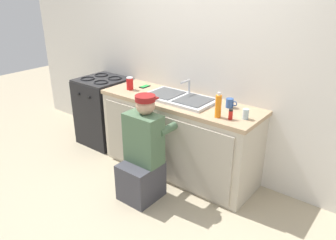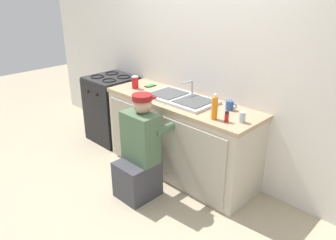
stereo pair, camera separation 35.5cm
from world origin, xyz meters
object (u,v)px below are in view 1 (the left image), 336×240
(sink_double_basin, at_px, (179,98))
(coffee_mug, at_px, (230,103))
(soap_bottle_orange, at_px, (218,106))
(plumber_person, at_px, (143,157))
(water_glass, at_px, (246,114))
(cell_phone, at_px, (145,86))
(stove_range, at_px, (104,111))
(soda_cup_red, at_px, (130,83))
(spice_bottle_red, at_px, (231,114))

(sink_double_basin, bearing_deg, coffee_mug, 12.63)
(coffee_mug, xyz_separation_m, soap_bottle_orange, (0.04, -0.31, 0.07))
(plumber_person, bearing_deg, water_glass, 35.22)
(cell_phone, bearing_deg, water_glass, -6.94)
(sink_double_basin, xyz_separation_m, water_glass, (0.83, -0.06, 0.03))
(stove_range, relative_size, coffee_mug, 7.37)
(coffee_mug, distance_m, soap_bottle_orange, 0.32)
(sink_double_basin, distance_m, plumber_person, 0.78)
(sink_double_basin, relative_size, plumber_person, 0.72)
(sink_double_basin, xyz_separation_m, soda_cup_red, (-0.69, -0.07, 0.06))
(spice_bottle_red, height_order, cell_phone, spice_bottle_red)
(plumber_person, relative_size, soap_bottle_orange, 4.42)
(soda_cup_red, relative_size, cell_phone, 1.09)
(stove_range, bearing_deg, soap_bottle_orange, -5.53)
(water_glass, xyz_separation_m, spice_bottle_red, (-0.11, -0.10, 0.00))
(spice_bottle_red, bearing_deg, soap_bottle_orange, -167.45)
(plumber_person, relative_size, cell_phone, 7.89)
(spice_bottle_red, xyz_separation_m, coffee_mug, (-0.16, 0.28, -0.00))
(water_glass, xyz_separation_m, soap_bottle_orange, (-0.23, -0.12, 0.06))
(soap_bottle_orange, distance_m, cell_phone, 1.25)
(soda_cup_red, relative_size, soap_bottle_orange, 0.61)
(plumber_person, xyz_separation_m, cell_phone, (-0.63, 0.75, 0.45))
(water_glass, bearing_deg, soda_cup_red, -179.52)
(soda_cup_red, xyz_separation_m, spice_bottle_red, (1.40, -0.08, -0.02))
(cell_phone, bearing_deg, soda_cup_red, -110.10)
(soap_bottle_orange, xyz_separation_m, cell_phone, (-1.21, 0.30, -0.11))
(water_glass, xyz_separation_m, soda_cup_red, (-1.51, -0.01, 0.03))
(plumber_person, relative_size, coffee_mug, 8.76)
(plumber_person, xyz_separation_m, soda_cup_red, (-0.70, 0.56, 0.52))
(plumber_person, distance_m, water_glass, 1.11)
(sink_double_basin, bearing_deg, cell_phone, 169.56)
(stove_range, xyz_separation_m, water_glass, (2.12, -0.06, 0.49))
(stove_range, bearing_deg, plumber_person, -25.84)
(water_glass, xyz_separation_m, coffee_mug, (-0.27, 0.19, -0.00))
(soda_cup_red, bearing_deg, coffee_mug, 9.11)
(soap_bottle_orange, bearing_deg, spice_bottle_red, 12.55)
(spice_bottle_red, relative_size, coffee_mug, 0.83)
(sink_double_basin, bearing_deg, stove_range, -179.90)
(spice_bottle_red, xyz_separation_m, soap_bottle_orange, (-0.12, -0.03, 0.06))
(stove_range, xyz_separation_m, plumber_person, (1.31, -0.63, 0.00))
(sink_double_basin, xyz_separation_m, coffee_mug, (0.56, 0.12, 0.03))
(sink_double_basin, relative_size, water_glass, 8.00)
(sink_double_basin, distance_m, cell_phone, 0.63)
(soap_bottle_orange, bearing_deg, stove_range, 174.47)
(plumber_person, distance_m, soap_bottle_orange, 0.92)
(stove_range, distance_m, soda_cup_red, 0.80)
(spice_bottle_red, distance_m, cell_phone, 1.36)
(coffee_mug, relative_size, cell_phone, 0.90)
(soap_bottle_orange, bearing_deg, coffee_mug, 96.86)
(sink_double_basin, bearing_deg, soap_bottle_orange, -17.26)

